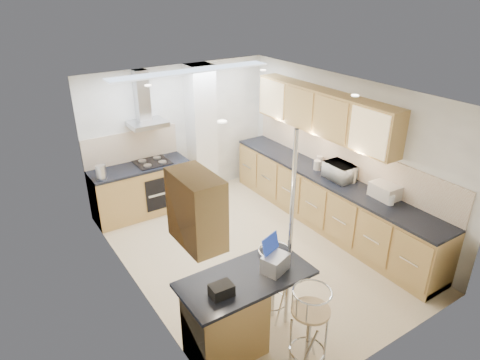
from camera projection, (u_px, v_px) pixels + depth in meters
ground at (253, 251)px, 6.65m from camera, size 4.80×4.80×0.00m
room_shell at (258, 147)px, 6.44m from camera, size 3.64×4.84×2.51m
right_counter at (326, 200)px, 7.20m from camera, size 0.63×4.40×0.92m
back_counter at (142, 190)px, 7.57m from camera, size 1.70×0.63×0.92m
peninsula at (246, 310)px, 4.80m from camera, size 1.47×0.72×0.94m
microwave at (340, 172)px, 6.82m from camera, size 0.34×0.50×0.27m
laptop at (275, 263)px, 4.66m from camera, size 0.34×0.29×0.20m
bag at (221, 290)px, 4.31m from camera, size 0.24×0.18×0.13m
bar_stool_near at (309, 330)px, 4.46m from camera, size 0.43×0.43×1.05m
bar_stool_end at (273, 283)px, 5.19m from camera, size 0.58×0.58×1.00m
jar_a at (317, 165)px, 7.20m from camera, size 0.15×0.15×0.16m
jar_b at (320, 160)px, 7.38m from camera, size 0.11×0.11×0.16m
jar_c at (352, 176)px, 6.75m from camera, size 0.18×0.18×0.22m
jar_d at (391, 200)px, 6.08m from camera, size 0.13×0.13×0.15m
bread_bin at (385, 191)px, 6.27m from camera, size 0.34×0.42×0.21m
kettle at (101, 172)px, 6.84m from camera, size 0.16×0.16×0.24m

